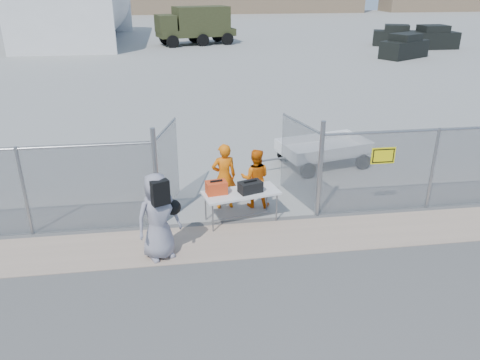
{
  "coord_description": "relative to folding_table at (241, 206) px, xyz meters",
  "views": [
    {
      "loc": [
        -1.46,
        -8.32,
        5.6
      ],
      "look_at": [
        0.0,
        2.0,
        1.1
      ],
      "focal_mm": 35.0,
      "sensor_mm": 36.0,
      "label": 1
    }
  ],
  "objects": [
    {
      "name": "ground",
      "position": [
        -0.02,
        -1.97,
        -0.4
      ],
      "size": [
        160.0,
        160.0,
        0.0
      ],
      "primitive_type": "plane",
      "color": "#403F3F"
    },
    {
      "name": "tarmac_inside",
      "position": [
        -0.02,
        40.03,
        -0.39
      ],
      "size": [
        160.0,
        80.0,
        0.01
      ],
      "primitive_type": "cube",
      "color": "gray",
      "rests_on": "ground"
    },
    {
      "name": "dirt_strip",
      "position": [
        -0.02,
        -0.97,
        -0.39
      ],
      "size": [
        44.0,
        1.6,
        0.01
      ],
      "primitive_type": "cube",
      "color": "tan",
      "rests_on": "ground"
    },
    {
      "name": "chain_link_fence",
      "position": [
        -0.02,
        0.03,
        0.7
      ],
      "size": [
        40.0,
        0.2,
        2.2
      ],
      "primitive_type": null,
      "color": "gray",
      "rests_on": "ground"
    },
    {
      "name": "folding_table",
      "position": [
        0.0,
        0.0,
        0.0
      ],
      "size": [
        1.99,
        1.15,
        0.79
      ],
      "primitive_type": null,
      "rotation": [
        0.0,
        0.0,
        0.21
      ],
      "color": "silver",
      "rests_on": "ground"
    },
    {
      "name": "orange_bag",
      "position": [
        -0.61,
        0.0,
        0.55
      ],
      "size": [
        0.54,
        0.41,
        0.31
      ],
      "primitive_type": "cube",
      "rotation": [
        0.0,
        0.0,
        0.17
      ],
      "color": "#EB461B",
      "rests_on": "folding_table"
    },
    {
      "name": "black_duffel",
      "position": [
        0.22,
        -0.03,
        0.53
      ],
      "size": [
        0.63,
        0.49,
        0.27
      ],
      "primitive_type": "cube",
      "rotation": [
        0.0,
        0.0,
        0.32
      ],
      "color": "black",
      "rests_on": "folding_table"
    },
    {
      "name": "security_worker_left",
      "position": [
        -0.33,
        0.8,
        0.49
      ],
      "size": [
        0.69,
        0.5,
        1.78
      ],
      "primitive_type": "imported",
      "rotation": [
        0.0,
        0.0,
        3.25
      ],
      "color": "orange",
      "rests_on": "ground"
    },
    {
      "name": "security_worker_right",
      "position": [
        0.49,
        0.78,
        0.4
      ],
      "size": [
        0.89,
        0.75,
        1.6
      ],
      "primitive_type": "imported",
      "rotation": [
        0.0,
        0.0,
        2.93
      ],
      "color": "orange",
      "rests_on": "ground"
    },
    {
      "name": "visitor",
      "position": [
        -1.97,
        -1.37,
        0.58
      ],
      "size": [
        1.12,
        0.95,
        1.95
      ],
      "primitive_type": "imported",
      "rotation": [
        0.0,
        0.0,
        0.4
      ],
      "color": "gray",
      "rests_on": "ground"
    },
    {
      "name": "utility_trailer",
      "position": [
        3.18,
        3.42,
        0.04
      ],
      "size": [
        3.97,
        2.67,
        0.88
      ],
      "primitive_type": null,
      "rotation": [
        0.0,
        0.0,
        0.23
      ],
      "color": "silver",
      "rests_on": "ground"
    },
    {
      "name": "military_truck",
      "position": [
        0.78,
        34.25,
        1.26
      ],
      "size": [
        7.35,
        4.2,
        3.3
      ],
      "primitive_type": null,
      "rotation": [
        0.0,
        0.0,
        0.25
      ],
      "color": "#32361C",
      "rests_on": "ground"
    },
    {
      "name": "parked_vehicle_near",
      "position": [
        15.98,
        24.1,
        0.48
      ],
      "size": [
        4.25,
        3.46,
        1.76
      ],
      "primitive_type": null,
      "rotation": [
        0.0,
        0.0,
        0.52
      ],
      "color": "black",
      "rests_on": "ground"
    },
    {
      "name": "parked_vehicle_mid",
      "position": [
        18.5,
        30.9,
        0.49
      ],
      "size": [
        4.31,
        3.12,
        1.78
      ],
      "primitive_type": null,
      "rotation": [
        0.0,
        0.0,
        -0.38
      ],
      "color": "black",
      "rests_on": "ground"
    },
    {
      "name": "parked_vehicle_far",
      "position": [
        20.69,
        28.64,
        0.56
      ],
      "size": [
        4.27,
        2.0,
        1.91
      ],
      "primitive_type": null,
      "rotation": [
        0.0,
        0.0,
        0.02
      ],
      "color": "black",
      "rests_on": "ground"
    }
  ]
}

